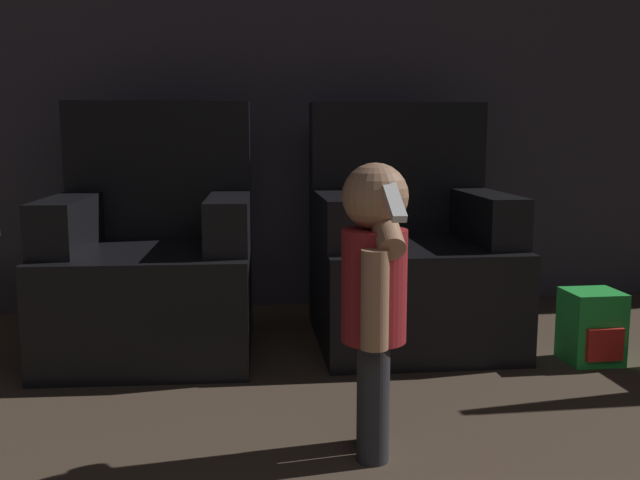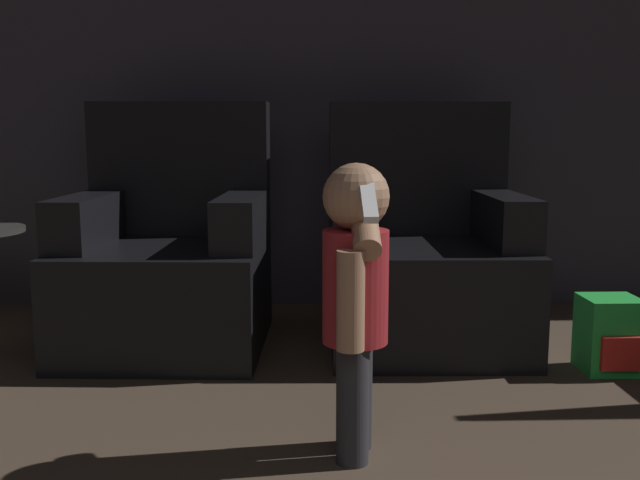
{
  "view_description": "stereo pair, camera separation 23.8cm",
  "coord_description": "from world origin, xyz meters",
  "px_view_note": "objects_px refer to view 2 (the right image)",
  "views": [
    {
      "loc": [
        -0.37,
        0.92,
        0.88
      ],
      "look_at": [
        -0.06,
        3.25,
        0.52
      ],
      "focal_mm": 40.0,
      "sensor_mm": 36.0,
      "label": 1
    },
    {
      "loc": [
        -0.14,
        0.9,
        0.88
      ],
      "look_at": [
        -0.06,
        3.25,
        0.52
      ],
      "focal_mm": 40.0,
      "sensor_mm": 36.0,
      "label": 2
    }
  ],
  "objects_px": {
    "armchair_left": "(170,262)",
    "armchair_right": "(424,260)",
    "person_toddler": "(356,287)",
    "toy_backpack": "(609,335)"
  },
  "relations": [
    {
      "from": "armchair_left",
      "to": "armchair_right",
      "type": "bearing_deg",
      "value": 3.1
    },
    {
      "from": "armchair_left",
      "to": "armchair_right",
      "type": "distance_m",
      "value": 1.06
    },
    {
      "from": "armchair_right",
      "to": "person_toddler",
      "type": "distance_m",
      "value": 1.15
    },
    {
      "from": "armchair_right",
      "to": "person_toddler",
      "type": "xyz_separation_m",
      "value": [
        -0.37,
        -1.08,
        0.13
      ]
    },
    {
      "from": "person_toddler",
      "to": "armchair_right",
      "type": "bearing_deg",
      "value": 171.81
    },
    {
      "from": "armchair_left",
      "to": "toy_backpack",
      "type": "bearing_deg",
      "value": -10.83
    },
    {
      "from": "armchair_right",
      "to": "armchair_left",
      "type": "bearing_deg",
      "value": -178.58
    },
    {
      "from": "armchair_left",
      "to": "toy_backpack",
      "type": "distance_m",
      "value": 1.74
    },
    {
      "from": "armchair_left",
      "to": "person_toddler",
      "type": "distance_m",
      "value": 1.29
    },
    {
      "from": "armchair_right",
      "to": "toy_backpack",
      "type": "xyz_separation_m",
      "value": [
        0.62,
        -0.42,
        -0.21
      ]
    }
  ]
}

